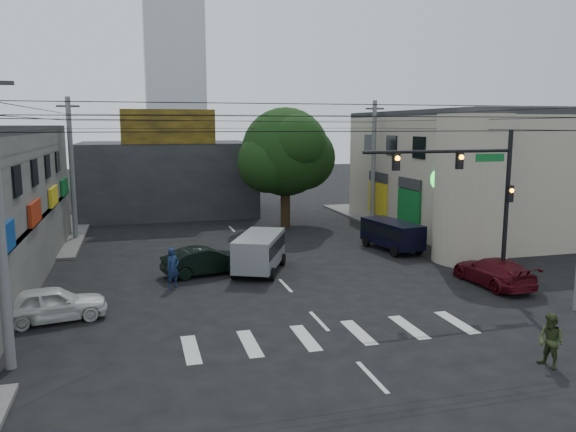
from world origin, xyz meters
name	(u,v)px	position (x,y,z in m)	size (l,w,h in m)	color
ground	(297,298)	(0.00, 0.00, 0.00)	(160.00, 160.00, 0.00)	black
sidewalk_far_right	(447,216)	(18.00, 18.00, 0.07)	(16.00, 16.00, 0.15)	#514F4C
building_right	(486,173)	(18.00, 13.00, 4.00)	(14.00, 18.00, 8.00)	#A1947F
corner_column	(472,189)	(11.00, 4.00, 4.00)	(4.00, 4.00, 8.00)	#A1947F
building_far	(167,178)	(-4.00, 26.00, 3.00)	(14.00, 10.00, 6.00)	#232326
billboard	(169,127)	(-4.00, 21.10, 7.30)	(7.00, 0.30, 2.60)	olive
tower_distant	(173,31)	(0.00, 70.00, 22.00)	(9.00, 9.00, 44.00)	silver
street_tree	(285,152)	(4.00, 17.00, 5.47)	(6.40, 6.40, 8.70)	black
traffic_gantry	(475,185)	(7.82, -1.00, 4.83)	(7.10, 0.35, 7.20)	black
utility_pole_far_left	(72,169)	(-10.50, 16.00, 4.60)	(0.32, 0.32, 9.20)	#59595B
utility_pole_far_right	(373,164)	(10.50, 16.00, 4.60)	(0.32, 0.32, 9.20)	#59595B
dark_sedan	(205,261)	(-3.37, 4.98, 0.70)	(4.46, 2.44, 1.40)	black
white_compact	(52,304)	(-9.82, -0.31, 0.68)	(4.22, 2.29, 1.36)	silver
maroon_sedan	(493,272)	(9.37, -0.51, 0.66)	(2.01, 4.63, 1.33)	#4C0A12
silver_minivan	(259,253)	(-0.63, 4.76, 0.96)	(3.56, 4.84, 1.92)	gray
navy_van	(392,236)	(8.06, 7.53, 0.88)	(2.35, 4.61, 1.76)	black
traffic_officer	(173,268)	(-5.08, 3.00, 0.93)	(0.81, 0.74, 1.86)	#142446
pedestrian_olive	(551,341)	(5.55, -8.82, 0.85)	(0.82, 0.96, 1.71)	#303D1C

